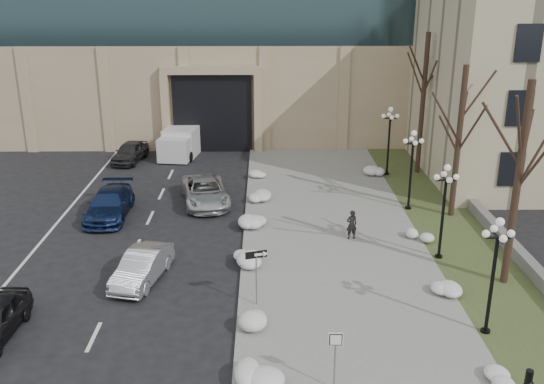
{
  "coord_description": "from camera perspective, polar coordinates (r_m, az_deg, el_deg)",
  "views": [
    {
      "loc": [
        -0.04,
        -13.73,
        12.75
      ],
      "look_at": [
        0.3,
        12.39,
        3.5
      ],
      "focal_mm": 40.0,
      "sensor_mm": 36.0,
      "label": 1
    }
  ],
  "objects": [
    {
      "name": "sidewalk",
      "position": [
        30.7,
        5.97,
        -5.03
      ],
      "size": [
        9.0,
        40.0,
        0.12
      ],
      "primitive_type": "cube",
      "color": "gray",
      "rests_on": "ground"
    },
    {
      "name": "curb",
      "position": [
        30.51,
        -2.49,
        -5.08
      ],
      "size": [
        0.3,
        40.0,
        0.14
      ],
      "primitive_type": "cube",
      "color": "gray",
      "rests_on": "ground"
    },
    {
      "name": "grass_strip",
      "position": [
        32.11,
        17.61,
        -4.78
      ],
      "size": [
        4.0,
        40.0,
        0.1
      ],
      "primitive_type": "cube",
      "color": "#3B4824",
      "rests_on": "ground"
    },
    {
      "name": "stone_wall",
      "position": [
        34.39,
        19.83,
        -2.86
      ],
      "size": [
        0.5,
        30.0,
        0.7
      ],
      "primitive_type": "cube",
      "color": "slate",
      "rests_on": "ground"
    },
    {
      "name": "car_b",
      "position": [
        27.59,
        -12.13,
        -6.88
      ],
      "size": [
        2.36,
        4.44,
        1.39
      ],
      "primitive_type": "imported",
      "rotation": [
        0.0,
        0.0,
        -0.22
      ],
      "color": "#B4B7BC",
      "rests_on": "ground"
    },
    {
      "name": "car_c",
      "position": [
        35.23,
        -15.06,
        -1.1
      ],
      "size": [
        2.21,
        5.29,
        1.52
      ],
      "primitive_type": "imported",
      "rotation": [
        0.0,
        0.0,
        0.01
      ],
      "color": "navy",
      "rests_on": "ground"
    },
    {
      "name": "car_d",
      "position": [
        36.23,
        -6.32,
        0.04
      ],
      "size": [
        3.55,
        5.82,
        1.51
      ],
      "primitive_type": "imported",
      "rotation": [
        0.0,
        0.0,
        0.2
      ],
      "color": "#B6B6B6",
      "rests_on": "ground"
    },
    {
      "name": "car_e",
      "position": [
        45.63,
        -13.22,
        3.7
      ],
      "size": [
        2.4,
        4.51,
        1.46
      ],
      "primitive_type": "imported",
      "rotation": [
        0.0,
        0.0,
        -0.16
      ],
      "color": "#313136",
      "rests_on": "ground"
    },
    {
      "name": "pedestrian",
      "position": [
        31.13,
        7.5,
        -3.06
      ],
      "size": [
        0.63,
        0.48,
        1.55
      ],
      "primitive_type": "imported",
      "rotation": [
        0.0,
        0.0,
        3.35
      ],
      "color": "black",
      "rests_on": "sidewalk"
    },
    {
      "name": "box_truck",
      "position": [
        47.15,
        -8.27,
        4.89
      ],
      "size": [
        3.23,
        6.92,
        2.11
      ],
      "rotation": [
        0.0,
        0.0,
        -0.15
      ],
      "color": "silver",
      "rests_on": "ground"
    },
    {
      "name": "one_way_sign",
      "position": [
        24.38,
        -1.14,
        -6.49
      ],
      "size": [
        0.94,
        0.37,
        2.5
      ],
      "rotation": [
        0.0,
        0.0,
        0.29
      ],
      "color": "slate",
      "rests_on": "ground"
    },
    {
      "name": "keep_sign",
      "position": [
        19.98,
        5.99,
        -14.47
      ],
      "size": [
        0.47,
        0.07,
        2.21
      ],
      "rotation": [
        0.0,
        0.0,
        -0.04
      ],
      "color": "slate",
      "rests_on": "ground"
    },
    {
      "name": "snow_clump_b",
      "position": [
        20.76,
        -1.48,
        -17.35
      ],
      "size": [
        1.1,
        1.6,
        0.36
      ],
      "primitive_type": "ellipsoid",
      "color": "white",
      "rests_on": "sidewalk"
    },
    {
      "name": "snow_clump_c",
      "position": [
        23.86,
        -1.67,
        -11.97
      ],
      "size": [
        1.1,
        1.6,
        0.36
      ],
      "primitive_type": "ellipsoid",
      "color": "white",
      "rests_on": "sidewalk"
    },
    {
      "name": "snow_clump_d",
      "position": [
        28.41,
        -2.31,
        -6.51
      ],
      "size": [
        1.1,
        1.6,
        0.36
      ],
      "primitive_type": "ellipsoid",
      "color": "white",
      "rests_on": "sidewalk"
    },
    {
      "name": "snow_clump_e",
      "position": [
        32.74,
        -1.85,
        -2.86
      ],
      "size": [
        1.1,
        1.6,
        0.36
      ],
      "primitive_type": "ellipsoid",
      "color": "white",
      "rests_on": "sidewalk"
    },
    {
      "name": "snow_clump_f",
      "position": [
        36.42,
        -1.11,
        -0.5
      ],
      "size": [
        1.1,
        1.6,
        0.36
      ],
      "primitive_type": "ellipsoid",
      "color": "white",
      "rests_on": "sidewalk"
    },
    {
      "name": "snow_clump_g",
      "position": [
        40.78,
        -1.28,
        1.72
      ],
      "size": [
        1.1,
        1.6,
        0.36
      ],
      "primitive_type": "ellipsoid",
      "color": "white",
      "rests_on": "sidewalk"
    },
    {
      "name": "snow_clump_h",
      "position": [
        22.09,
        19.87,
        -16.14
      ],
      "size": [
        1.1,
        1.6,
        0.36
      ],
      "primitive_type": "ellipsoid",
      "color": "white",
      "rests_on": "sidewalk"
    },
    {
      "name": "snow_clump_i",
      "position": [
        27.27,
        15.66,
        -8.46
      ],
      "size": [
        1.1,
        1.6,
        0.36
      ],
      "primitive_type": "ellipsoid",
      "color": "white",
      "rests_on": "sidewalk"
    },
    {
      "name": "snow_clump_j",
      "position": [
        31.93,
        13.57,
        -4.03
      ],
      "size": [
        1.1,
        1.6,
        0.36
      ],
      "primitive_type": "ellipsoid",
      "color": "white",
      "rests_on": "sidewalk"
    },
    {
      "name": "snow_clump_k",
      "position": [
        28.78,
        -2.37,
        -6.15
      ],
      "size": [
        1.1,
        1.6,
        0.36
      ],
      "primitive_type": "ellipsoid",
      "color": "white",
      "rests_on": "sidewalk"
    },
    {
      "name": "snow_clump_l",
      "position": [
        41.27,
        9.89,
        1.64
      ],
      "size": [
        1.1,
        1.6,
        0.36
      ],
      "primitive_type": "ellipsoid",
      "color": "white",
      "rests_on": "sidewalk"
    },
    {
      "name": "lamppost_a",
      "position": [
        23.51,
        20.24,
        -6.1
      ],
      "size": [
        1.18,
        1.18,
        4.76
      ],
      "color": "black",
      "rests_on": "ground"
    },
    {
      "name": "lamppost_b",
      "position": [
        29.18,
        15.91,
        -0.65
      ],
      "size": [
        1.18,
        1.18,
        4.76
      ],
      "color": "black",
      "rests_on": "ground"
    },
    {
      "name": "lamppost_c",
      "position": [
        35.14,
        13.04,
        3.0
      ],
      "size": [
        1.18,
        1.18,
        4.76
      ],
      "color": "black",
      "rests_on": "ground"
    },
    {
      "name": "lamppost_d",
      "position": [
        41.26,
        10.99,
        5.57
      ],
      "size": [
        1.18,
        1.18,
        4.76
      ],
      "color": "black",
      "rests_on": "ground"
    },
    {
      "name": "tree_near",
      "position": [
        26.87,
        22.41,
        3.07
      ],
      "size": [
        3.2,
        3.2,
        9.0
      ],
      "color": "black",
      "rests_on": "ground"
    },
    {
      "name": "tree_mid",
      "position": [
        34.21,
        17.33,
        6.39
      ],
      "size": [
        3.2,
        3.2,
        8.5
      ],
      "color": "black",
      "rests_on": "ground"
    },
    {
      "name": "tree_far",
      "position": [
        41.63,
        14.14,
        9.8
      ],
      "size": [
        3.2,
        3.2,
        9.5
      ],
      "color": "black",
      "rests_on": "ground"
    }
  ]
}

